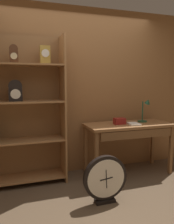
# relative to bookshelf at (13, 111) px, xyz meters

# --- Properties ---
(ground_plane) EXTENTS (10.00, 10.00, 0.00)m
(ground_plane) POSITION_rel_bookshelf_xyz_m (0.99, -1.08, -1.06)
(ground_plane) COLOR brown
(back_wood_panel) EXTENTS (4.80, 0.05, 2.60)m
(back_wood_panel) POSITION_rel_bookshelf_xyz_m (0.99, 0.21, 0.24)
(back_wood_panel) COLOR brown
(back_wood_panel) RESTS_ON ground
(bookshelf) EXTENTS (1.34, 0.40, 2.10)m
(bookshelf) POSITION_rel_bookshelf_xyz_m (0.00, 0.00, 0.00)
(bookshelf) COLOR #9E6B3D
(bookshelf) RESTS_ON ground
(workbench) EXTENTS (1.36, 0.59, 0.80)m
(workbench) POSITION_rel_bookshelf_xyz_m (1.72, -0.19, -0.35)
(workbench) COLOR brown
(workbench) RESTS_ON ground
(desk_lamp) EXTENTS (0.19, 0.19, 0.39)m
(desk_lamp) POSITION_rel_bookshelf_xyz_m (2.04, -0.11, -0.06)
(desk_lamp) COLOR #1E472D
(desk_lamp) RESTS_ON workbench
(toolbox_small) EXTENTS (0.17, 0.11, 0.10)m
(toolbox_small) POSITION_rel_bookshelf_xyz_m (1.56, -0.16, -0.21)
(toolbox_small) COLOR maroon
(toolbox_small) RESTS_ON workbench
(open_repair_manual) EXTENTS (0.19, 0.24, 0.02)m
(open_repair_manual) POSITION_rel_bookshelf_xyz_m (1.75, -0.27, -0.24)
(open_repair_manual) COLOR silver
(open_repair_manual) RESTS_ON workbench
(round_clock_large) EXTENTS (0.55, 0.11, 0.59)m
(round_clock_large) POSITION_rel_bookshelf_xyz_m (1.01, -0.90, -0.76)
(round_clock_large) COLOR black
(round_clock_large) RESTS_ON ground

